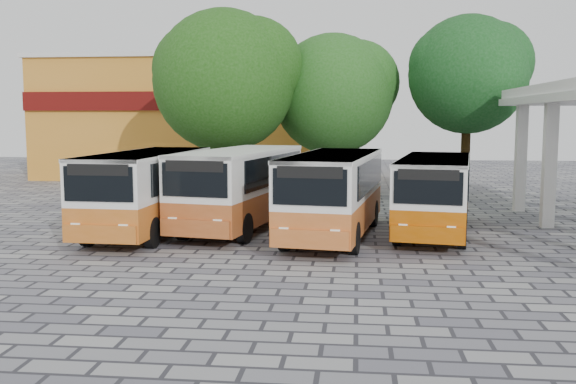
# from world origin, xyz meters

# --- Properties ---
(ground) EXTENTS (90.00, 90.00, 0.00)m
(ground) POSITION_xyz_m (0.00, 0.00, 0.00)
(ground) COLOR #595862
(ground) RESTS_ON ground
(shophouse_block) EXTENTS (20.40, 10.40, 8.30)m
(shophouse_block) POSITION_xyz_m (-11.00, 25.99, 4.16)
(shophouse_block) COLOR orange
(shophouse_block) RESTS_ON ground
(bus_far_left) EXTENTS (2.79, 8.22, 2.93)m
(bus_far_left) POSITION_xyz_m (-6.91, 3.36, 1.70)
(bus_far_left) COLOR #BC5E1A
(bus_far_left) RESTS_ON ground
(bus_centre_left) EXTENTS (3.90, 8.60, 2.97)m
(bus_centre_left) POSITION_xyz_m (-3.73, 4.57, 1.72)
(bus_centre_left) COLOR #A74E1E
(bus_centre_left) RESTS_ON ground
(bus_centre_right) EXTENTS (3.54, 8.39, 2.93)m
(bus_centre_right) POSITION_xyz_m (-0.19, 3.18, 1.69)
(bus_centre_right) COLOR #BE5D23
(bus_centre_right) RESTS_ON ground
(bus_far_right) EXTENTS (3.57, 7.96, 2.76)m
(bus_far_right) POSITION_xyz_m (3.38, 4.23, 1.60)
(bus_far_right) COLOR #AA4A00
(bus_far_right) RESTS_ON ground
(tree_left) EXTENTS (7.51, 7.16, 9.58)m
(tree_left) POSITION_xyz_m (-6.00, 13.20, 6.24)
(tree_left) COLOR black
(tree_left) RESTS_ON ground
(tree_middle) EXTENTS (6.79, 6.47, 8.63)m
(tree_middle) POSITION_xyz_m (-0.66, 15.84, 5.61)
(tree_middle) COLOR #3A2A12
(tree_middle) RESTS_ON ground
(tree_right) EXTENTS (6.32, 6.02, 9.35)m
(tree_right) POSITION_xyz_m (6.23, 14.89, 6.53)
(tree_right) COLOR black
(tree_right) RESTS_ON ground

